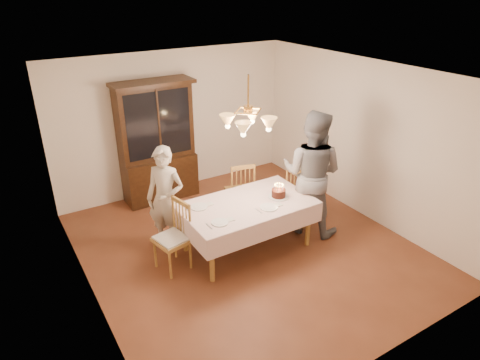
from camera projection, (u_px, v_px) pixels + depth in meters
ground at (247, 247)px, 6.49m from camera, size 5.00×5.00×0.00m
room_shell at (248, 150)px, 5.81m from camera, size 5.00×5.00×5.00m
dining_table at (247, 208)px, 6.19m from camera, size 1.90×1.10×0.76m
china_hutch at (157, 144)px, 7.56m from camera, size 1.38×0.54×2.16m
chair_far_side at (240, 192)px, 7.18m from camera, size 0.53×0.52×1.00m
chair_left_end at (172, 240)px, 5.85m from camera, size 0.50×0.52×1.00m
chair_right_end at (302, 197)px, 7.00m from camera, size 0.52×0.53×1.00m
elderly_woman at (166, 199)px, 6.19m from camera, size 0.67×0.69×1.60m
adult_in_grey at (311, 173)px, 6.56m from camera, size 1.14×1.21×1.98m
birthday_cake at (279, 194)px, 6.31m from camera, size 0.30×0.30×0.21m
place_setting_near_left at (221, 222)px, 5.67m from camera, size 0.38×0.23×0.02m
place_setting_near_right at (269, 207)px, 6.04m from camera, size 0.40×0.25×0.02m
place_setting_far_left at (200, 207)px, 6.06m from camera, size 0.39×0.25×0.02m
chandelier at (248, 122)px, 5.64m from camera, size 0.62×0.62×0.73m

